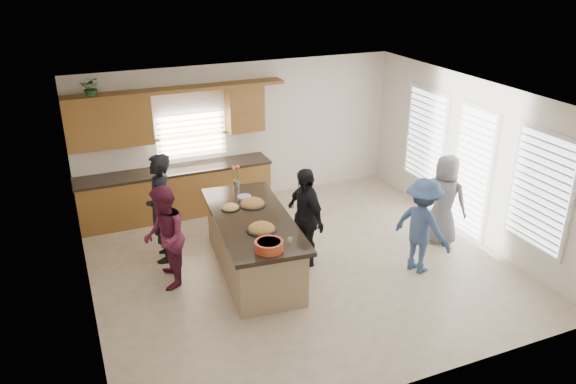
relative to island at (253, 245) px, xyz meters
name	(u,v)px	position (x,y,z in m)	size (l,w,h in m)	color
floor	(301,265)	(0.76, -0.16, -0.45)	(6.50, 6.50, 0.00)	beige
room_shell	(302,156)	(0.76, -0.16, 1.45)	(6.52, 6.02, 2.81)	silver
back_cabinetry	(172,171)	(-0.70, 2.57, 0.46)	(4.08, 0.66, 2.46)	#94612B
right_wall_glazing	(474,165)	(3.98, -0.30, 0.89)	(0.06, 4.00, 2.25)	white
island	(253,245)	(0.00, 0.00, 0.00)	(1.39, 2.79, 0.95)	tan
platter_front	(261,229)	(-0.03, -0.49, 0.53)	(0.44, 0.44, 0.18)	black
platter_mid	(252,204)	(0.15, 0.41, 0.53)	(0.44, 0.44, 0.18)	black
platter_back	(230,208)	(-0.23, 0.40, 0.52)	(0.31, 0.31, 0.12)	black
salad_bowl	(269,245)	(-0.14, -1.08, 0.57)	(0.40, 0.40, 0.14)	#C14323
clear_cup	(290,241)	(0.20, -1.02, 0.54)	(0.08, 0.08, 0.09)	white
plate_stack	(244,197)	(0.11, 0.71, 0.52)	(0.23, 0.23, 0.05)	#B089C8
flower_vase	(236,176)	(0.13, 1.20, 0.72)	(0.14, 0.14, 0.41)	silver
potted_plant	(91,88)	(-1.94, 2.66, 2.14)	(0.34, 0.30, 0.38)	#2B6629
woman_left_back	(161,208)	(-1.24, 0.94, 0.47)	(0.67, 0.44, 1.84)	black
woman_left_mid	(165,238)	(-1.35, 0.12, 0.36)	(0.79, 0.61, 1.62)	maroon
woman_left_front	(305,217)	(0.85, -0.11, 0.38)	(0.98, 0.41, 1.67)	black
woman_right_back	(422,226)	(2.46, -1.02, 0.34)	(1.02, 0.58, 1.58)	#344B72
woman_right_front	(444,200)	(3.38, -0.35, 0.35)	(0.78, 0.51, 1.60)	slate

